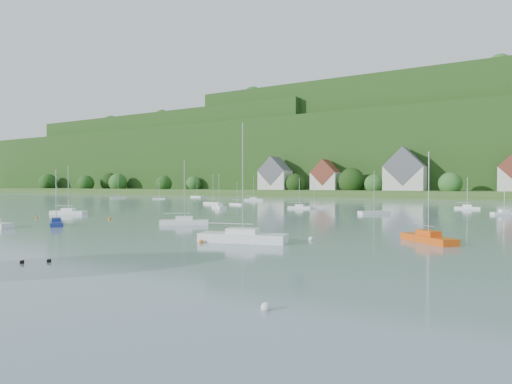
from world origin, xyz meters
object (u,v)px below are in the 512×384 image
near_sailboat_3 (184,221)px  near_sailboat_4 (243,237)px  near_sailboat_1 (56,222)px  near_sailboat_5 (428,238)px  near_sailboat_6 (68,212)px

near_sailboat_3 → near_sailboat_4: size_ratio=0.78×
near_sailboat_3 → near_sailboat_1: bearing=-178.9°
near_sailboat_1 → near_sailboat_5: near_sailboat_5 is taller
near_sailboat_4 → near_sailboat_6: size_ratio=1.27×
near_sailboat_4 → near_sailboat_6: near_sailboat_4 is taller
near_sailboat_3 → near_sailboat_6: 31.57m
near_sailboat_1 → near_sailboat_5: size_ratio=0.87×
near_sailboat_3 → near_sailboat_6: size_ratio=0.99×
near_sailboat_1 → near_sailboat_6: size_ratio=0.83×
near_sailboat_1 → near_sailboat_5: bearing=42.9°
near_sailboat_5 → near_sailboat_6: bearing=-141.4°
near_sailboat_4 → near_sailboat_3: bearing=132.4°
near_sailboat_4 → near_sailboat_5: (15.24, 8.52, -0.08)m
near_sailboat_4 → near_sailboat_6: (-47.09, 16.38, -0.07)m
near_sailboat_1 → near_sailboat_6: (-17.17, 14.63, 0.04)m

